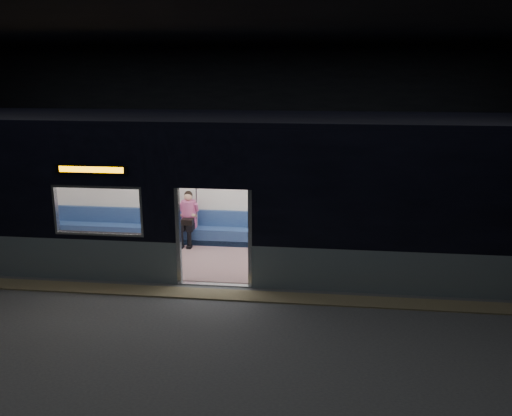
# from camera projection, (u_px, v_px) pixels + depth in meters

# --- Properties ---
(station_floor) EXTENTS (24.00, 14.00, 0.01)m
(station_floor) POSITION_uv_depth(u_px,v_px,m) (204.00, 307.00, 10.19)
(station_floor) COLOR #47494C
(station_floor) RESTS_ON ground
(station_envelope) EXTENTS (24.00, 14.00, 5.00)m
(station_envelope) POSITION_uv_depth(u_px,v_px,m) (199.00, 110.00, 9.26)
(station_envelope) COLOR black
(station_envelope) RESTS_ON station_floor
(tactile_strip) EXTENTS (22.80, 0.50, 0.03)m
(tactile_strip) POSITION_uv_depth(u_px,v_px,m) (210.00, 294.00, 10.72)
(tactile_strip) COLOR #8C7F59
(tactile_strip) RESTS_ON station_floor
(metro_car) EXTENTS (18.00, 3.04, 3.35)m
(metro_car) POSITION_uv_depth(u_px,v_px,m) (226.00, 183.00, 12.17)
(metro_car) COLOR gray
(metro_car) RESTS_ON station_floor
(passenger) EXTENTS (0.42, 0.68, 1.34)m
(passenger) POSITION_uv_depth(u_px,v_px,m) (188.00, 215.00, 13.53)
(passenger) COLOR black
(passenger) RESTS_ON metro_car
(handbag) EXTENTS (0.34, 0.32, 0.14)m
(handbag) POSITION_uv_depth(u_px,v_px,m) (188.00, 222.00, 13.35)
(handbag) COLOR black
(handbag) RESTS_ON passenger
(transit_map) EXTENTS (1.02, 0.03, 0.66)m
(transit_map) POSITION_uv_depth(u_px,v_px,m) (308.00, 188.00, 13.31)
(transit_map) COLOR white
(transit_map) RESTS_ON metro_car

